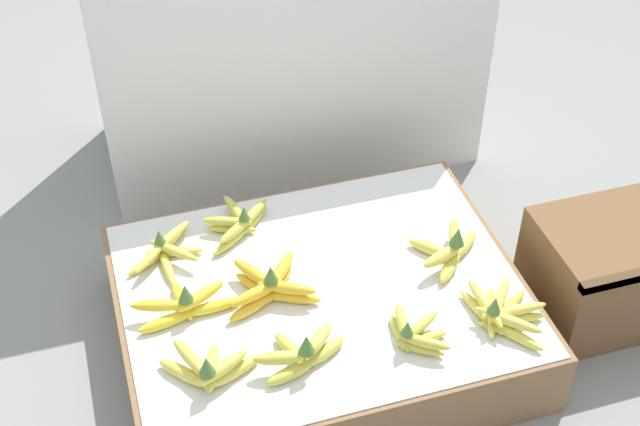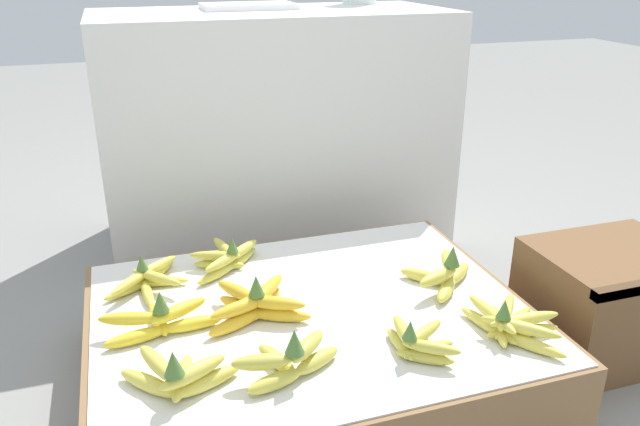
{
  "view_description": "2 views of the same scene",
  "coord_description": "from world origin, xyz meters",
  "px_view_note": "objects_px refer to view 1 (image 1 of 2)",
  "views": [
    {
      "loc": [
        -0.43,
        -1.42,
        1.71
      ],
      "look_at": [
        0.02,
        0.07,
        0.36
      ],
      "focal_mm": 50.0,
      "sensor_mm": 36.0,
      "label": 1
    },
    {
      "loc": [
        -0.35,
        -1.14,
        0.92
      ],
      "look_at": [
        0.06,
        0.11,
        0.37
      ],
      "focal_mm": 35.0,
      "sensor_mm": 36.0,
      "label": 2
    }
  ],
  "objects_px": {
    "banana_bunch_middle_left": "(184,305)",
    "banana_bunch_front_left": "(208,368)",
    "banana_bunch_front_midright": "(415,334)",
    "banana_bunch_back_midleft": "(239,222)",
    "banana_bunch_front_right": "(501,313)",
    "banana_bunch_front_midleft": "(301,353)",
    "wooden_crate": "(609,270)",
    "banana_bunch_middle_midleft": "(270,286)",
    "banana_bunch_back_left": "(165,250)",
    "banana_bunch_middle_right": "(449,249)"
  },
  "relations": [
    {
      "from": "banana_bunch_middle_left",
      "to": "banana_bunch_front_left",
      "type": "bearing_deg",
      "value": -85.48
    },
    {
      "from": "banana_bunch_front_midright",
      "to": "banana_bunch_back_midleft",
      "type": "distance_m",
      "value": 0.56
    },
    {
      "from": "banana_bunch_front_right",
      "to": "banana_bunch_front_midleft",
      "type": "bearing_deg",
      "value": 178.53
    },
    {
      "from": "wooden_crate",
      "to": "banana_bunch_front_right",
      "type": "bearing_deg",
      "value": -162.33
    },
    {
      "from": "banana_bunch_front_right",
      "to": "banana_bunch_middle_midleft",
      "type": "height_order",
      "value": "banana_bunch_middle_midleft"
    },
    {
      "from": "wooden_crate",
      "to": "banana_bunch_middle_midleft",
      "type": "height_order",
      "value": "banana_bunch_middle_midleft"
    },
    {
      "from": "banana_bunch_front_midright",
      "to": "banana_bunch_back_left",
      "type": "height_order",
      "value": "banana_bunch_front_midright"
    },
    {
      "from": "banana_bunch_front_midright",
      "to": "banana_bunch_front_right",
      "type": "height_order",
      "value": "banana_bunch_front_right"
    },
    {
      "from": "wooden_crate",
      "to": "banana_bunch_back_midleft",
      "type": "height_order",
      "value": "banana_bunch_back_midleft"
    },
    {
      "from": "wooden_crate",
      "to": "banana_bunch_front_right",
      "type": "height_order",
      "value": "banana_bunch_front_right"
    },
    {
      "from": "banana_bunch_front_midright",
      "to": "banana_bunch_middle_left",
      "type": "xyz_separation_m",
      "value": [
        -0.47,
        0.23,
        0.0
      ]
    },
    {
      "from": "banana_bunch_middle_midleft",
      "to": "wooden_crate",
      "type": "bearing_deg",
      "value": -7.47
    },
    {
      "from": "wooden_crate",
      "to": "banana_bunch_middle_right",
      "type": "bearing_deg",
      "value": 165.02
    },
    {
      "from": "banana_bunch_front_midright",
      "to": "wooden_crate",
      "type": "bearing_deg",
      "value": 11.68
    },
    {
      "from": "banana_bunch_middle_midleft",
      "to": "banana_bunch_front_midright",
      "type": "bearing_deg",
      "value": -40.41
    },
    {
      "from": "banana_bunch_front_midleft",
      "to": "banana_bunch_middle_midleft",
      "type": "xyz_separation_m",
      "value": [
        -0.01,
        0.22,
        -0.0
      ]
    },
    {
      "from": "wooden_crate",
      "to": "banana_bunch_front_midright",
      "type": "distance_m",
      "value": 0.6
    },
    {
      "from": "banana_bunch_front_midright",
      "to": "banana_bunch_middle_left",
      "type": "height_order",
      "value": "banana_bunch_middle_left"
    },
    {
      "from": "banana_bunch_front_midleft",
      "to": "banana_bunch_front_right",
      "type": "relative_size",
      "value": 0.96
    },
    {
      "from": "banana_bunch_front_midleft",
      "to": "banana_bunch_front_right",
      "type": "distance_m",
      "value": 0.47
    },
    {
      "from": "banana_bunch_front_left",
      "to": "wooden_crate",
      "type": "bearing_deg",
      "value": 4.63
    },
    {
      "from": "banana_bunch_middle_midleft",
      "to": "banana_bunch_back_midleft",
      "type": "relative_size",
      "value": 1.17
    },
    {
      "from": "banana_bunch_middle_left",
      "to": "wooden_crate",
      "type": "bearing_deg",
      "value": -6.11
    },
    {
      "from": "banana_bunch_middle_left",
      "to": "banana_bunch_middle_right",
      "type": "relative_size",
      "value": 1.27
    },
    {
      "from": "banana_bunch_middle_right",
      "to": "banana_bunch_back_midleft",
      "type": "relative_size",
      "value": 1.01
    },
    {
      "from": "banana_bunch_front_midright",
      "to": "banana_bunch_back_left",
      "type": "distance_m",
      "value": 0.65
    },
    {
      "from": "banana_bunch_front_right",
      "to": "banana_bunch_middle_right",
      "type": "xyz_separation_m",
      "value": [
        -0.03,
        0.22,
        0.01
      ]
    },
    {
      "from": "banana_bunch_front_right",
      "to": "banana_bunch_middle_right",
      "type": "relative_size",
      "value": 1.17
    },
    {
      "from": "banana_bunch_front_right",
      "to": "banana_bunch_middle_left",
      "type": "height_order",
      "value": "banana_bunch_middle_left"
    },
    {
      "from": "wooden_crate",
      "to": "banana_bunch_back_midleft",
      "type": "relative_size",
      "value": 1.85
    },
    {
      "from": "banana_bunch_front_left",
      "to": "banana_bunch_middle_midleft",
      "type": "distance_m",
      "value": 0.27
    },
    {
      "from": "wooden_crate",
      "to": "banana_bunch_front_right",
      "type": "relative_size",
      "value": 1.57
    },
    {
      "from": "banana_bunch_front_midright",
      "to": "banana_bunch_middle_left",
      "type": "distance_m",
      "value": 0.53
    },
    {
      "from": "banana_bunch_front_midleft",
      "to": "banana_bunch_middle_left",
      "type": "relative_size",
      "value": 0.88
    },
    {
      "from": "banana_bunch_middle_midleft",
      "to": "banana_bunch_back_midleft",
      "type": "xyz_separation_m",
      "value": [
        -0.02,
        0.25,
        -0.01
      ]
    },
    {
      "from": "banana_bunch_front_left",
      "to": "banana_bunch_middle_left",
      "type": "relative_size",
      "value": 0.9
    },
    {
      "from": "banana_bunch_front_left",
      "to": "banana_bunch_back_midleft",
      "type": "bearing_deg",
      "value": 69.29
    },
    {
      "from": "banana_bunch_front_midright",
      "to": "banana_bunch_back_left",
      "type": "relative_size",
      "value": 0.76
    },
    {
      "from": "banana_bunch_middle_left",
      "to": "banana_bunch_middle_midleft",
      "type": "bearing_deg",
      "value": -0.32
    },
    {
      "from": "banana_bunch_front_right",
      "to": "banana_bunch_middle_left",
      "type": "distance_m",
      "value": 0.72
    },
    {
      "from": "banana_bunch_front_left",
      "to": "banana_bunch_middle_left",
      "type": "bearing_deg",
      "value": 94.52
    },
    {
      "from": "banana_bunch_front_midleft",
      "to": "banana_bunch_back_left",
      "type": "bearing_deg",
      "value": 118.48
    },
    {
      "from": "wooden_crate",
      "to": "banana_bunch_back_midleft",
      "type": "distance_m",
      "value": 0.94
    },
    {
      "from": "banana_bunch_front_midleft",
      "to": "banana_bunch_front_midright",
      "type": "relative_size",
      "value": 1.32
    },
    {
      "from": "banana_bunch_front_midright",
      "to": "banana_bunch_back_left",
      "type": "xyz_separation_m",
      "value": [
        -0.49,
        0.43,
        -0.0
      ]
    },
    {
      "from": "wooden_crate",
      "to": "banana_bunch_front_right",
      "type": "xyz_separation_m",
      "value": [
        -0.37,
        -0.12,
        0.08
      ]
    },
    {
      "from": "banana_bunch_back_midleft",
      "to": "wooden_crate",
      "type": "bearing_deg",
      "value": -22.57
    },
    {
      "from": "banana_bunch_middle_midleft",
      "to": "banana_bunch_middle_right",
      "type": "bearing_deg",
      "value": -0.6
    },
    {
      "from": "banana_bunch_front_midleft",
      "to": "banana_bunch_front_right",
      "type": "height_order",
      "value": "banana_bunch_front_midleft"
    },
    {
      "from": "banana_bunch_front_left",
      "to": "banana_bunch_back_left",
      "type": "xyz_separation_m",
      "value": [
        -0.03,
        0.4,
        -0.01
      ]
    }
  ]
}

